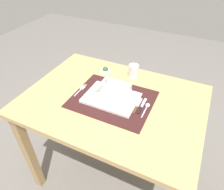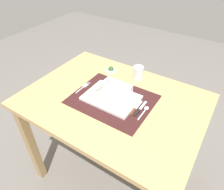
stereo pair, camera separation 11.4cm
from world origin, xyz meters
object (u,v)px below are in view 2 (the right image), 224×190
object	(u,v)px
dining_table	(113,113)
bread_knife	(135,109)
spoon	(145,110)
drinking_glass	(138,73)
porridge_bowl	(112,93)
butter_knife	(140,109)
condiment_saucer	(111,70)
fork	(84,87)

from	to	relation	value
dining_table	bread_knife	distance (m)	0.19
dining_table	bread_knife	world-z (taller)	bread_knife
spoon	drinking_glass	xyz separation A→B (m)	(-0.17, 0.25, 0.03)
dining_table	drinking_glass	size ratio (longest dim) A/B	11.80
porridge_bowl	bread_knife	world-z (taller)	porridge_bowl
spoon	bread_knife	bearing A→B (deg)	-153.04
butter_knife	condiment_saucer	world-z (taller)	condiment_saucer
butter_knife	bread_knife	bearing A→B (deg)	-154.62
dining_table	condiment_saucer	world-z (taller)	condiment_saucer
bread_knife	condiment_saucer	bearing A→B (deg)	137.83
porridge_bowl	butter_knife	distance (m)	0.18
butter_knife	bread_knife	size ratio (longest dim) A/B	0.99
porridge_bowl	condiment_saucer	world-z (taller)	porridge_bowl
condiment_saucer	spoon	bearing A→B (deg)	-32.09
porridge_bowl	spoon	size ratio (longest dim) A/B	1.43
spoon	condiment_saucer	size ratio (longest dim) A/B	1.60
spoon	butter_knife	size ratio (longest dim) A/B	0.87
bread_knife	drinking_glass	xyz separation A→B (m)	(-0.12, 0.27, 0.03)
fork	condiment_saucer	bearing A→B (deg)	85.92
porridge_bowl	spoon	distance (m)	0.20
fork	condiment_saucer	world-z (taller)	condiment_saucer
butter_knife	bread_knife	xyz separation A→B (m)	(-0.02, -0.01, 0.00)
dining_table	fork	size ratio (longest dim) A/B	7.77
fork	butter_knife	bearing A→B (deg)	5.01
spoon	drinking_glass	world-z (taller)	drinking_glass
butter_knife	condiment_saucer	distance (m)	0.41
porridge_bowl	butter_knife	xyz separation A→B (m)	(0.17, 0.00, -0.03)
porridge_bowl	fork	xyz separation A→B (m)	(-0.20, -0.00, -0.03)
spoon	drinking_glass	size ratio (longest dim) A/B	1.36
fork	bread_knife	xyz separation A→B (m)	(0.35, -0.01, 0.00)
spoon	fork	bearing A→B (deg)	-174.13
spoon	drinking_glass	distance (m)	0.31
dining_table	porridge_bowl	size ratio (longest dim) A/B	6.05
dining_table	fork	xyz separation A→B (m)	(-0.21, -0.01, 0.11)
porridge_bowl	dining_table	bearing A→B (deg)	46.26
dining_table	spoon	xyz separation A→B (m)	(0.20, 0.01, 0.12)
dining_table	spoon	size ratio (longest dim) A/B	8.65
porridge_bowl	bread_knife	bearing A→B (deg)	-3.45
dining_table	bread_knife	size ratio (longest dim) A/B	7.51
fork	drinking_glass	distance (m)	0.35
dining_table	porridge_bowl	bearing A→B (deg)	-133.74
bread_knife	drinking_glass	size ratio (longest dim) A/B	1.57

